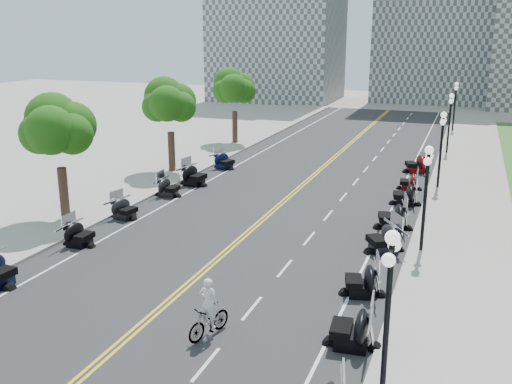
% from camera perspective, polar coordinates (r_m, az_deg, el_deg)
% --- Properties ---
extents(ground, '(160.00, 160.00, 0.00)m').
position_cam_1_polar(ground, '(26.24, -3.82, -6.66)').
color(ground, gray).
extents(road, '(16.00, 90.00, 0.01)m').
position_cam_1_polar(road, '(35.06, 2.92, -0.83)').
color(road, '#333335').
rests_on(road, ground).
extents(centerline_yellow_a, '(0.12, 90.00, 0.00)m').
position_cam_1_polar(centerline_yellow_a, '(35.09, 2.73, -0.80)').
color(centerline_yellow_a, yellow).
rests_on(centerline_yellow_a, road).
extents(centerline_yellow_b, '(0.12, 90.00, 0.00)m').
position_cam_1_polar(centerline_yellow_b, '(35.02, 3.10, -0.84)').
color(centerline_yellow_b, yellow).
rests_on(centerline_yellow_b, road).
extents(edge_line_north, '(0.12, 90.00, 0.00)m').
position_cam_1_polar(edge_line_north, '(33.76, 13.32, -1.88)').
color(edge_line_north, white).
rests_on(edge_line_north, road).
extents(edge_line_south, '(0.12, 90.00, 0.00)m').
position_cam_1_polar(edge_line_south, '(37.42, -6.46, 0.17)').
color(edge_line_south, white).
rests_on(edge_line_south, road).
extents(lane_dash_4, '(0.12, 2.00, 0.00)m').
position_cam_1_polar(lane_dash_4, '(18.56, -5.03, -16.79)').
color(lane_dash_4, white).
rests_on(lane_dash_4, road).
extents(lane_dash_5, '(0.12, 2.00, 0.00)m').
position_cam_1_polar(lane_dash_5, '(21.75, -0.41, -11.54)').
color(lane_dash_5, white).
rests_on(lane_dash_5, road).
extents(lane_dash_6, '(0.12, 2.00, 0.00)m').
position_cam_1_polar(lane_dash_6, '(25.17, 2.89, -7.62)').
color(lane_dash_6, white).
rests_on(lane_dash_6, road).
extents(lane_dash_7, '(0.12, 2.00, 0.00)m').
position_cam_1_polar(lane_dash_7, '(28.74, 5.34, -4.64)').
color(lane_dash_7, white).
rests_on(lane_dash_7, road).
extents(lane_dash_8, '(0.12, 2.00, 0.00)m').
position_cam_1_polar(lane_dash_8, '(32.41, 7.23, -2.32)').
color(lane_dash_8, white).
rests_on(lane_dash_8, road).
extents(lane_dash_9, '(0.12, 2.00, 0.00)m').
position_cam_1_polar(lane_dash_9, '(36.15, 8.72, -0.47)').
color(lane_dash_9, white).
rests_on(lane_dash_9, road).
extents(lane_dash_10, '(0.12, 2.00, 0.00)m').
position_cam_1_polar(lane_dash_10, '(39.94, 9.94, 1.02)').
color(lane_dash_10, white).
rests_on(lane_dash_10, road).
extents(lane_dash_11, '(0.12, 2.00, 0.00)m').
position_cam_1_polar(lane_dash_11, '(43.76, 10.94, 2.26)').
color(lane_dash_11, white).
rests_on(lane_dash_11, road).
extents(lane_dash_12, '(0.12, 2.00, 0.00)m').
position_cam_1_polar(lane_dash_12, '(47.62, 11.78, 3.30)').
color(lane_dash_12, white).
rests_on(lane_dash_12, road).
extents(lane_dash_13, '(0.12, 2.00, 0.00)m').
position_cam_1_polar(lane_dash_13, '(51.50, 12.50, 4.18)').
color(lane_dash_13, white).
rests_on(lane_dash_13, road).
extents(lane_dash_14, '(0.12, 2.00, 0.00)m').
position_cam_1_polar(lane_dash_14, '(55.39, 13.12, 4.93)').
color(lane_dash_14, white).
rests_on(lane_dash_14, road).
extents(lane_dash_15, '(0.12, 2.00, 0.00)m').
position_cam_1_polar(lane_dash_15, '(59.30, 13.65, 5.59)').
color(lane_dash_15, white).
rests_on(lane_dash_15, road).
extents(lane_dash_16, '(0.12, 2.00, 0.00)m').
position_cam_1_polar(lane_dash_16, '(63.22, 14.13, 6.16)').
color(lane_dash_16, white).
rests_on(lane_dash_16, road).
extents(lane_dash_17, '(0.12, 2.00, 0.00)m').
position_cam_1_polar(lane_dash_17, '(67.15, 14.54, 6.67)').
color(lane_dash_17, white).
rests_on(lane_dash_17, road).
extents(lane_dash_18, '(0.12, 2.00, 0.00)m').
position_cam_1_polar(lane_dash_18, '(71.09, 14.92, 7.12)').
color(lane_dash_18, white).
rests_on(lane_dash_18, road).
extents(lane_dash_19, '(0.12, 2.00, 0.00)m').
position_cam_1_polar(lane_dash_19, '(75.03, 15.25, 7.52)').
color(lane_dash_19, white).
rests_on(lane_dash_19, road).
extents(sidewalk_north, '(5.00, 90.00, 0.15)m').
position_cam_1_polar(sidewalk_north, '(33.54, 20.27, -2.46)').
color(sidewalk_north, '#9E9991').
rests_on(sidewalk_north, ground).
extents(sidewalk_south, '(5.00, 90.00, 0.15)m').
position_cam_1_polar(sidewalk_south, '(39.38, -11.79, 0.81)').
color(sidewalk_south, '#9E9991').
rests_on(sidewalk_south, ground).
extents(distant_block_a, '(18.00, 14.00, 26.00)m').
position_cam_1_polar(distant_block_a, '(88.69, 2.20, 17.64)').
color(distant_block_a, gray).
rests_on(distant_block_a, ground).
extents(street_lamp_1, '(0.50, 1.20, 4.90)m').
position_cam_1_polar(street_lamp_1, '(15.93, 12.97, -12.26)').
color(street_lamp_1, black).
rests_on(street_lamp_1, sidewalk_north).
extents(street_lamp_2, '(0.50, 1.20, 4.90)m').
position_cam_1_polar(street_lamp_2, '(27.11, 16.55, -0.73)').
color(street_lamp_2, black).
rests_on(street_lamp_2, sidewalk_north).
extents(street_lamp_3, '(0.50, 1.20, 4.90)m').
position_cam_1_polar(street_lamp_3, '(38.78, 17.98, 3.98)').
color(street_lamp_3, black).
rests_on(street_lamp_3, sidewalk_north).
extents(street_lamp_4, '(0.50, 1.20, 4.90)m').
position_cam_1_polar(street_lamp_4, '(50.61, 18.76, 6.50)').
color(street_lamp_4, black).
rests_on(street_lamp_4, sidewalk_north).
extents(street_lamp_5, '(0.50, 1.20, 4.90)m').
position_cam_1_polar(street_lamp_5, '(62.50, 19.24, 8.06)').
color(street_lamp_5, black).
rests_on(street_lamp_5, sidewalk_north).
extents(tree_2, '(4.80, 4.80, 9.20)m').
position_cam_1_polar(tree_2, '(31.80, -19.16, 5.39)').
color(tree_2, '#235619').
rests_on(tree_2, sidewalk_south).
extents(tree_3, '(4.80, 4.80, 9.20)m').
position_cam_1_polar(tree_3, '(41.62, -8.61, 8.32)').
color(tree_3, '#235619').
rests_on(tree_3, sidewalk_south).
extents(tree_4, '(4.80, 4.80, 9.20)m').
position_cam_1_polar(tree_4, '(52.36, -2.16, 9.97)').
color(tree_4, '#235619').
rests_on(tree_4, sidewalk_south).
extents(motorcycle_n_4, '(2.31, 2.31, 1.48)m').
position_cam_1_polar(motorcycle_n_4, '(19.31, 9.56, -13.07)').
color(motorcycle_n_4, black).
rests_on(motorcycle_n_4, road).
extents(motorcycle_n_5, '(2.43, 2.43, 1.40)m').
position_cam_1_polar(motorcycle_n_5, '(22.85, 10.56, -8.51)').
color(motorcycle_n_5, black).
rests_on(motorcycle_n_5, road).
extents(motorcycle_n_6, '(2.94, 2.94, 1.49)m').
position_cam_1_polar(motorcycle_n_6, '(27.34, 12.67, -4.42)').
color(motorcycle_n_6, black).
rests_on(motorcycle_n_6, road).
extents(motorcycle_n_7, '(2.63, 2.63, 1.54)m').
position_cam_1_polar(motorcycle_n_7, '(30.59, 13.50, -2.24)').
color(motorcycle_n_7, black).
rests_on(motorcycle_n_7, road).
extents(motorcycle_n_8, '(2.40, 2.40, 1.44)m').
position_cam_1_polar(motorcycle_n_8, '(35.06, 14.67, -0.11)').
color(motorcycle_n_8, black).
rests_on(motorcycle_n_8, road).
extents(motorcycle_n_9, '(1.95, 1.95, 1.25)m').
position_cam_1_polar(motorcycle_n_9, '(38.59, 15.05, 1.14)').
color(motorcycle_n_9, '#590A0C').
rests_on(motorcycle_n_9, road).
extents(motorcycle_n_10, '(2.74, 2.74, 1.51)m').
position_cam_1_polar(motorcycle_n_10, '(43.45, 15.71, 2.86)').
color(motorcycle_n_10, '#590A0C').
rests_on(motorcycle_n_10, road).
extents(motorcycle_s_5, '(1.87, 1.87, 1.29)m').
position_cam_1_polar(motorcycle_s_5, '(28.76, -17.29, -3.96)').
color(motorcycle_s_5, black).
rests_on(motorcycle_s_5, road).
extents(motorcycle_s_6, '(2.09, 2.09, 1.27)m').
position_cam_1_polar(motorcycle_s_6, '(32.26, -13.03, -1.54)').
color(motorcycle_s_6, black).
rests_on(motorcycle_s_6, road).
extents(motorcycle_s_7, '(1.94, 1.94, 1.31)m').
position_cam_1_polar(motorcycle_s_7, '(36.12, -8.76, 0.57)').
color(motorcycle_s_7, black).
rests_on(motorcycle_s_7, road).
extents(motorcycle_s_8, '(2.41, 2.41, 1.52)m').
position_cam_1_polar(motorcycle_s_8, '(38.50, -6.22, 1.77)').
color(motorcycle_s_8, black).
rests_on(motorcycle_s_8, road).
extents(motorcycle_s_9, '(2.46, 2.46, 1.35)m').
position_cam_1_polar(motorcycle_s_9, '(43.08, -3.19, 3.22)').
color(motorcycle_s_9, black).
rests_on(motorcycle_s_9, road).
extents(bicycle, '(1.13, 1.98, 1.15)m').
position_cam_1_polar(bicycle, '(19.77, -4.74, -12.72)').
color(bicycle, '#A51414').
rests_on(bicycle, road).
extents(cyclist_rider, '(0.65, 0.43, 1.79)m').
position_cam_1_polar(cyclist_rider, '(19.12, -4.84, -8.85)').
color(cyclist_rider, silver).
rests_on(cyclist_rider, bicycle).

